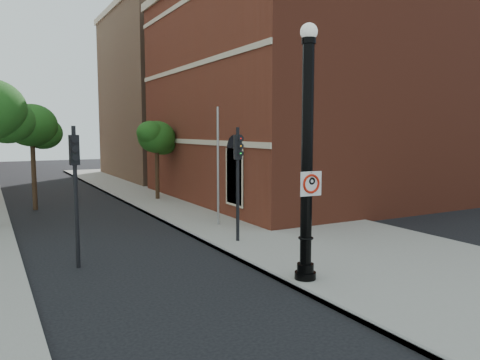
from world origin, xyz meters
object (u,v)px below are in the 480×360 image
lamppost (307,167)px  no_parking_sign (311,183)px  traffic_signal_left (75,173)px  traffic_signal_right (238,166)px

lamppost → no_parking_sign: lamppost is taller
lamppost → traffic_signal_left: size_ratio=1.61×
lamppost → traffic_signal_right: 4.75m
no_parking_sign → traffic_signal_left: size_ratio=0.15×
traffic_signal_left → traffic_signal_right: (5.60, 0.29, -0.01)m
lamppost → no_parking_sign: size_ratio=10.60×
traffic_signal_left → lamppost: bearing=-42.8°
no_parking_sign → traffic_signal_left: 6.88m
lamppost → traffic_signal_left: lamppost is taller
traffic_signal_left → traffic_signal_right: 5.60m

